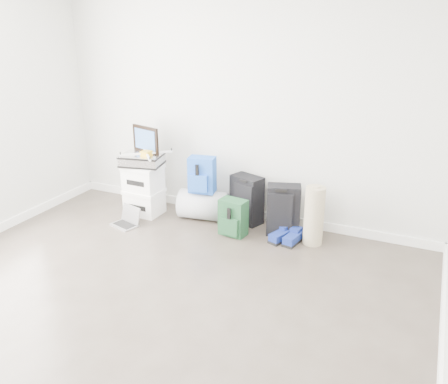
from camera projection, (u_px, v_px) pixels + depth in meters
The scene contains 14 objects.
ground at pixel (112, 336), 3.54m from camera, with size 5.00×5.00×0.00m, color #3A322A.
room_envelope at pixel (91, 106), 2.95m from camera, with size 4.52×5.02×2.71m.
boxes_stack at pixel (144, 189), 5.62m from camera, with size 0.43×0.35×0.61m.
briefcase at pixel (142, 160), 5.49m from camera, with size 0.46×0.34×0.13m, color #B2B2B7.
painting at pixel (146, 139), 5.50m from camera, with size 0.40×0.14×0.31m.
drone at pixel (146, 153), 5.41m from camera, with size 0.47×0.47×0.05m.
duffel_bag at pixel (203, 205), 5.52m from camera, with size 0.34×0.34×0.56m, color #969A9E.
blue_backpack at pixel (202, 176), 5.36m from camera, with size 0.32×0.26×0.41m.
large_suitcase at pixel (247, 200), 5.39m from camera, with size 0.41×0.33×0.55m.
green_backpack at pixel (233, 218), 5.10m from camera, with size 0.31×0.24×0.40m.
carry_on at pixel (283, 210), 5.10m from camera, with size 0.40×0.32×0.56m.
shoes at pixel (287, 237), 4.99m from camera, with size 0.33×0.33×0.10m.
rolled_rug at pixel (314, 216), 4.87m from camera, with size 0.20×0.20×0.62m, color #9A8E6D.
laptop at pixel (127, 220), 5.40m from camera, with size 0.35×0.29×0.21m.
Camera 1 is at (1.98, -2.32, 2.26)m, focal length 38.00 mm.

